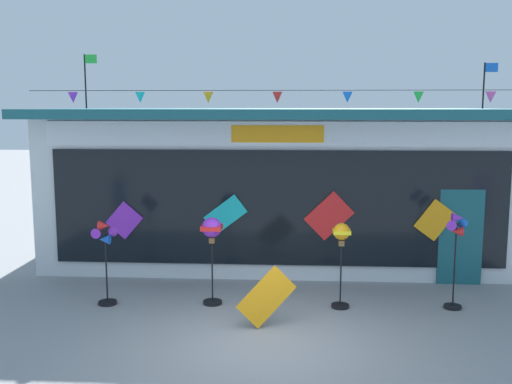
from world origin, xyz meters
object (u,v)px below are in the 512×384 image
Objects in this scene: kite_shop_building at (280,179)px; display_kite_on_ground at (266,297)px; wind_spinner_center_left at (341,244)px; wind_spinner_far_left at (105,248)px; wind_spinner_left at (212,236)px; wind_spinner_center_right at (456,242)px.

kite_shop_building is 11.45× the size of display_kite_on_ground.
wind_spinner_center_left reaches higher than display_kite_on_ground.
wind_spinner_center_left is at bearing 1.52° from wind_spinner_far_left.
kite_shop_building is 6.90× the size of wind_spinner_center_left.
display_kite_on_ground is at bearing -16.37° from wind_spinner_far_left.
kite_shop_building is 6.83× the size of wind_spinner_far_left.
kite_shop_building is at bearing 75.33° from wind_spinner_left.
wind_spinner_left is at bearing 135.00° from display_kite_on_ground.
kite_shop_building reaches higher than wind_spinner_center_left.
wind_spinner_center_right is at bearing -0.10° from wind_spinner_left.
wind_spinner_far_left is at bearing -124.07° from kite_shop_building.
wind_spinner_center_right reaches higher than display_kite_on_ground.
wind_spinner_far_left is 3.21m from display_kite_on_ground.
wind_spinner_left is 1.04× the size of wind_spinner_center_left.
kite_shop_building is 6.10× the size of wind_spinner_center_right.
wind_spinner_left is at bearing 4.97° from wind_spinner_far_left.
wind_spinner_center_right is at bearing -53.79° from kite_shop_building.
wind_spinner_far_left reaches higher than wind_spinner_center_left.
wind_spinner_left is at bearing 178.66° from wind_spinner_center_left.
wind_spinner_left reaches higher than wind_spinner_center_left.
wind_spinner_far_left is 4.35m from wind_spinner_center_left.
display_kite_on_ground is (3.03, -0.89, -0.58)m from wind_spinner_far_left.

